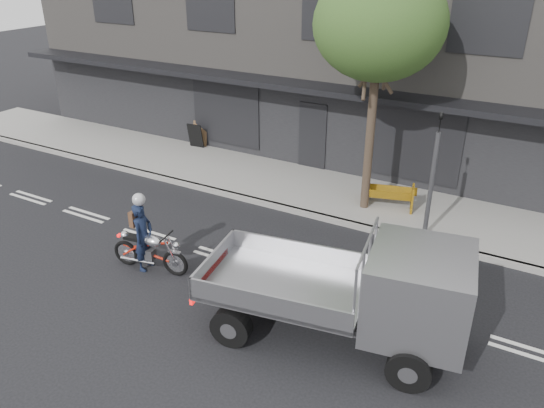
{
  "coord_description": "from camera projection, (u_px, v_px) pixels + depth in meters",
  "views": [
    {
      "loc": [
        6.66,
        -9.37,
        7.06
      ],
      "look_at": [
        1.15,
        0.5,
        1.55
      ],
      "focal_mm": 35.0,
      "sensor_mm": 36.0,
      "label": 1
    }
  ],
  "objects": [
    {
      "name": "building_main",
      "position": [
        382.0,
        34.0,
        20.48
      ],
      "size": [
        26.0,
        10.0,
        8.0
      ],
      "primitive_type": "cube",
      "color": "slate",
      "rests_on": "ground"
    },
    {
      "name": "traffic_light_pole",
      "position": [
        432.0,
        183.0,
        13.43
      ],
      "size": [
        0.12,
        0.12,
        3.5
      ],
      "color": "#2D2D30",
      "rests_on": "ground"
    },
    {
      "name": "street_tree",
      "position": [
        379.0,
        25.0,
        13.39
      ],
      "size": [
        3.4,
        3.4,
        6.74
      ],
      "color": "#382B21",
      "rests_on": "ground"
    },
    {
      "name": "sidewalk",
      "position": [
        304.0,
        188.0,
        17.02
      ],
      "size": [
        32.0,
        3.2,
        0.15
      ],
      "primitive_type": "cube",
      "color": "gray",
      "rests_on": "ground"
    },
    {
      "name": "motorcycle",
      "position": [
        149.0,
        250.0,
        12.64
      ],
      "size": [
        2.02,
        0.59,
        1.04
      ],
      "rotation": [
        0.0,
        0.0,
        0.15
      ],
      "color": "black",
      "rests_on": "ground"
    },
    {
      "name": "construction_barrier",
      "position": [
        387.0,
        196.0,
        15.32
      ],
      "size": [
        1.56,
        0.95,
        0.82
      ],
      "primitive_type": null,
      "rotation": [
        0.0,
        0.0,
        0.27
      ],
      "color": "#F8A80D",
      "rests_on": "sidewalk"
    },
    {
      "name": "flatbed_ute",
      "position": [
        392.0,
        292.0,
        9.77
      ],
      "size": [
        5.28,
        2.78,
        2.33
      ],
      "rotation": [
        0.0,
        0.0,
        0.16
      ],
      "color": "black",
      "rests_on": "ground"
    },
    {
      "name": "rider",
      "position": [
        143.0,
        237.0,
        12.57
      ],
      "size": [
        0.5,
        0.68,
        1.7
      ],
      "primitive_type": "imported",
      "rotation": [
        0.0,
        0.0,
        1.72
      ],
      "color": "#121B33",
      "rests_on": "ground"
    },
    {
      "name": "sandwich_board",
      "position": [
        195.0,
        136.0,
        20.02
      ],
      "size": [
        0.62,
        0.45,
        0.93
      ],
      "primitive_type": null,
      "rotation": [
        0.0,
        0.0,
        0.09
      ],
      "color": "black",
      "rests_on": "sidewalk"
    },
    {
      "name": "ground",
      "position": [
        223.0,
        257.0,
        13.37
      ],
      "size": [
        80.0,
        80.0,
        0.0
      ],
      "primitive_type": "plane",
      "color": "black",
      "rests_on": "ground"
    },
    {
      "name": "kerb",
      "position": [
        281.0,
        207.0,
        15.77
      ],
      "size": [
        32.0,
        0.2,
        0.15
      ],
      "primitive_type": "cube",
      "color": "gray",
      "rests_on": "ground"
    }
  ]
}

